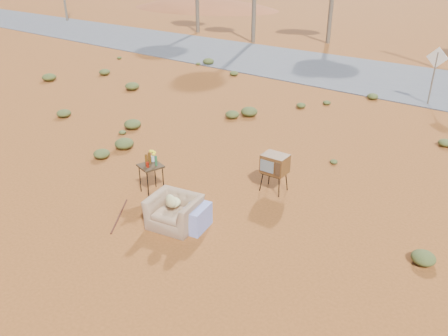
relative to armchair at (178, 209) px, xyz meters
The scene contains 9 objects.
ground 0.47m from the armchair, 129.13° to the left, with size 140.00×140.00×0.00m, color brown.
highway 15.18m from the armchair, 90.54° to the left, with size 140.00×7.00×0.04m, color #565659.
dirt_mound 45.57m from the armchair, 131.41° to the left, with size 26.00×18.00×2.00m, color #9B4B25.
armchair is the anchor object (origin of this frame).
tv_unit 2.66m from the armchair, 75.40° to the left, with size 0.62×0.52×0.95m.
side_table 1.72m from the armchair, 156.88° to the left, with size 0.61×0.61×1.02m.
rusty_bar 1.44m from the armchair, 155.39° to the right, with size 0.04×0.04×1.39m, color #4A1E13.
road_sign 12.30m from the armchair, 83.64° to the left, with size 0.78×0.06×2.19m.
scrub_patch 4.69m from the armchair, 101.91° to the left, with size 17.49×8.07×0.33m.
Camera 1 is at (5.84, -5.55, 5.06)m, focal length 35.00 mm.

